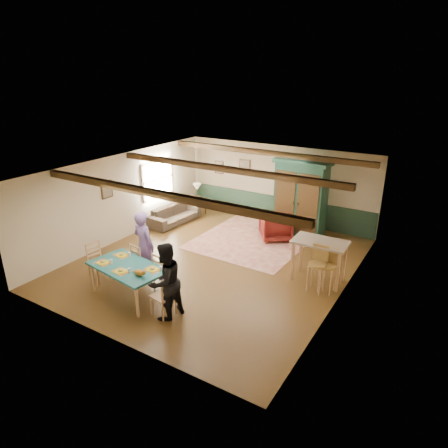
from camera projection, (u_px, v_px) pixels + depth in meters
The scene contains 35 objects.
floor at pixel (216, 262), 11.28m from camera, with size 8.00×8.00×0.00m, color #472E14.
wall_back at pixel (277, 184), 13.97m from camera, with size 7.00×0.02×2.70m, color beige.
wall_left at pixel (122, 197), 12.50m from camera, with size 0.02×8.00×2.70m, color beige.
wall_right at pixel (345, 245), 9.08m from camera, with size 0.02×8.00×2.70m, color beige.
ceiling at pixel (216, 168), 10.30m from camera, with size 7.00×8.00×0.02m, color white.
wainscot_back at pixel (276, 208), 14.28m from camera, with size 6.95×0.03×0.90m, color #203A2A.
ceiling_beam_front at pixel (157, 194), 8.51m from camera, with size 6.95×0.16×0.16m, color #32210D.
ceiling_beam_mid at pixel (224, 169), 10.65m from camera, with size 6.95×0.16×0.16m, color #32210D.
ceiling_beam_back at pixel (266, 153), 12.72m from camera, with size 6.95×0.16×0.16m, color #32210D.
window_left at pixel (158, 179), 13.76m from camera, with size 0.06×1.60×1.30m, color white, non-canonical shape.
picture_left_wall at pixel (107, 190), 11.86m from camera, with size 0.04×0.42×0.52m, color gray, non-canonical shape.
picture_back_a at pixel (245, 167), 14.42m from camera, with size 0.45×0.04×0.55m, color gray, non-canonical shape.
picture_back_b at pixel (219, 167), 15.01m from camera, with size 0.38×0.04×0.48m, color gray, non-canonical shape.
dining_table at pixel (129, 281), 9.46m from camera, with size 1.90×1.06×0.79m, color #1D5D5C, non-canonical shape.
dining_chair_far_left at pixel (143, 261), 10.22m from camera, with size 0.44×0.47×1.01m, color tan, non-canonical shape.
dining_chair_far_right at pixel (165, 271), 9.71m from camera, with size 0.44×0.47×1.01m, color tan, non-canonical shape.
dining_chair_end_left at pixel (99, 262), 10.16m from camera, with size 0.44×0.47×1.01m, color tan, non-canonical shape.
dining_chair_end_right at pixel (163, 295), 8.69m from camera, with size 0.44×0.47×1.01m, color tan, non-canonical shape.
person_man at pixel (144, 245), 10.13m from camera, with size 0.67×0.44×1.82m, color slate.
person_woman at pixel (165, 281), 8.49m from camera, with size 0.85×0.66×1.75m, color black.
person_child at pixel (167, 269), 9.76m from camera, with size 0.52×0.34×1.06m, color #2931A4.
cat at pixel (139, 272), 8.86m from camera, with size 0.38×0.15×0.19m, color orange, non-canonical shape.
place_setting_near_left at pixel (103, 261), 9.46m from camera, with size 0.42×0.32×0.11m, color yellow, non-canonical shape.
place_setting_near_center at pixel (121, 270), 9.05m from camera, with size 0.42×0.32×0.11m, color yellow, non-canonical shape.
place_setting_far_left at pixel (121, 254), 9.84m from camera, with size 0.42×0.32×0.11m, color yellow, non-canonical shape.
place_setting_far_right at pixel (152, 268), 9.13m from camera, with size 0.42×0.32×0.11m, color yellow, non-canonical shape.
area_rug at pixel (254, 238), 12.86m from camera, with size 3.24×3.85×0.01m, color beige.
armoire at pixel (300, 199), 12.69m from camera, with size 1.76×0.71×2.49m, color #163929.
armchair at pixel (276, 226), 12.69m from camera, with size 0.93×0.96×0.87m, color #490E0E.
sofa at pixel (175, 214), 14.12m from camera, with size 2.05×0.80×0.60m, color #3A2F24.
end_table at pixel (198, 206), 14.89m from camera, with size 0.51×0.51×0.62m, color #32210D, non-canonical shape.
table_lamp at pixel (197, 191), 14.68m from camera, with size 0.32×0.32×0.57m, color tan, non-canonical shape.
counter_table at pixel (318, 261), 10.10m from camera, with size 1.33×0.78×1.11m, color tan, non-canonical shape.
bar_stool_left at pixel (316, 270), 9.60m from camera, with size 0.41×0.46×1.17m, color olive, non-canonical shape.
bar_stool_right at pixel (327, 271), 9.59m from camera, with size 0.40×0.43×1.12m, color olive, non-canonical shape.
Camera 1 is at (5.48, -8.51, 5.08)m, focal length 32.00 mm.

